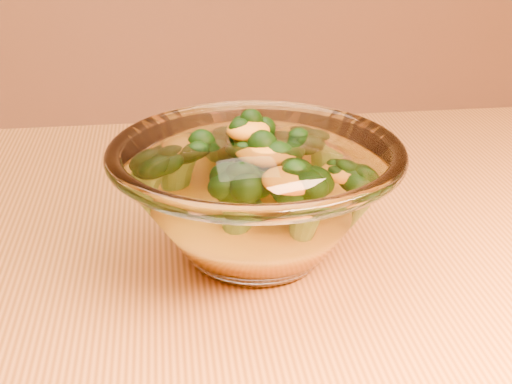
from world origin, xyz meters
TOP-DOWN VIEW (x-y plane):
  - glass_bowl at (-0.06, 0.05)m, footprint 0.23×0.23m
  - cheese_sauce at (-0.06, 0.05)m, footprint 0.13×0.13m
  - broccoli_heap at (-0.06, 0.06)m, footprint 0.16×0.13m

SIDE VIEW (x-z plane):
  - cheese_sauce at x=-0.06m, z-range 0.76..0.80m
  - glass_bowl at x=-0.06m, z-range 0.75..0.85m
  - broccoli_heap at x=-0.06m, z-range 0.78..0.86m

